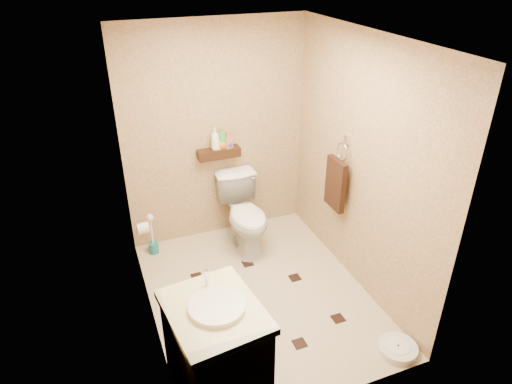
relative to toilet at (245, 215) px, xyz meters
name	(u,v)px	position (x,y,z in m)	size (l,w,h in m)	color
ground	(259,295)	(-0.17, -0.83, -0.40)	(2.50, 2.50, 0.00)	#C4AE8F
wall_back	(216,135)	(-0.17, 0.42, 0.80)	(2.00, 0.04, 2.40)	tan
wall_front	(334,273)	(-0.17, -2.08, 0.80)	(2.00, 0.04, 2.40)	tan
wall_left	(139,207)	(-1.17, -0.83, 0.80)	(0.04, 2.50, 2.40)	tan
wall_right	(361,167)	(0.83, -0.83, 0.80)	(0.04, 2.50, 2.40)	tan
ceiling	(260,38)	(-0.17, -0.83, 2.00)	(2.00, 2.50, 0.02)	silver
wall_shelf	(219,153)	(-0.17, 0.34, 0.62)	(0.46, 0.14, 0.10)	#321E0D
floor_accents	(267,297)	(-0.11, -0.90, -0.40)	(1.15, 1.31, 0.01)	black
toilet	(245,215)	(0.00, 0.00, 0.00)	(0.45, 0.78, 0.80)	white
vanity	(217,354)	(-0.87, -1.78, 0.06)	(0.68, 0.79, 1.02)	brown
bathroom_scale	(398,348)	(0.65, -1.90, -0.37)	(0.34, 0.34, 0.07)	silver
toilet_brush	(153,239)	(-0.99, 0.24, -0.23)	(0.11, 0.11, 0.49)	#1B6B6F
towel_ring	(336,182)	(0.74, -0.58, 0.55)	(0.12, 0.30, 0.76)	silver
toilet_paper	(143,228)	(-1.11, -0.18, 0.20)	(0.12, 0.11, 0.12)	silver
bottle_a	(215,139)	(-0.21, 0.34, 0.79)	(0.09, 0.09, 0.24)	white
bottle_b	(216,142)	(-0.19, 0.34, 0.75)	(0.07, 0.08, 0.16)	gold
bottle_c	(222,142)	(-0.13, 0.34, 0.74)	(0.10, 0.10, 0.13)	orange
bottle_d	(222,138)	(-0.13, 0.34, 0.78)	(0.09, 0.09, 0.23)	green
bottle_e	(228,140)	(-0.07, 0.34, 0.76)	(0.08, 0.08, 0.18)	#C57341
bottle_f	(228,142)	(-0.06, 0.34, 0.74)	(0.11, 0.11, 0.14)	#4143A4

